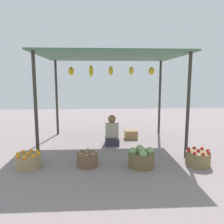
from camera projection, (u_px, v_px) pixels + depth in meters
ground_plane at (111, 144)px, 5.87m from camera, size 14.00×14.00×0.00m
market_stall_structure at (111, 62)px, 5.57m from camera, size 3.50×2.54×2.31m
vendor_person at (112, 133)px, 5.82m from camera, size 0.36×0.44×0.78m
basket_oranges at (28, 161)px, 4.27m from camera, size 0.48×0.48×0.32m
basket_potatoes at (87, 159)px, 4.34m from camera, size 0.42×0.42×0.32m
basket_cabbages at (141, 158)px, 4.32m from camera, size 0.51×0.51×0.41m
basket_red_apples at (198, 158)px, 4.39m from camera, size 0.48×0.48×0.34m
wooden_crate_near_vendor at (131, 134)px, 6.38m from camera, size 0.36×0.27×0.24m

